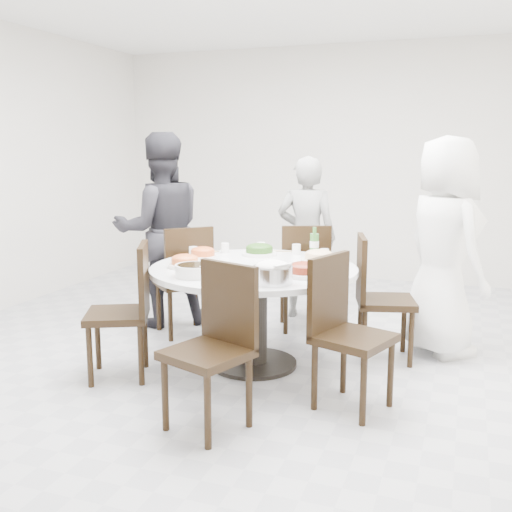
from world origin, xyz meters
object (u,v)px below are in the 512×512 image
(chair_sw, at_px, (117,312))
(beverage_bottle, at_px, (314,242))
(chair_ne, at_px, (386,299))
(diner_middle, at_px, (307,238))
(soup_bowl, at_px, (195,271))
(diner_right, at_px, (444,247))
(chair_s, at_px, (207,350))
(diner_left, at_px, (161,230))
(rice_bowl, at_px, (273,275))
(chair_nw, at_px, (183,280))
(chair_n, at_px, (303,276))
(dining_table, at_px, (254,317))
(chair_se, at_px, (354,335))

(chair_sw, xyz_separation_m, beverage_bottle, (1.14, 1.04, 0.39))
(chair_ne, relative_size, diner_middle, 0.62)
(soup_bowl, height_order, beverage_bottle, beverage_bottle)
(chair_sw, relative_size, diner_right, 0.56)
(diner_right, bearing_deg, chair_s, 108.47)
(diner_left, height_order, rice_bowl, diner_left)
(chair_nw, height_order, rice_bowl, chair_nw)
(chair_n, relative_size, soup_bowl, 3.62)
(diner_middle, relative_size, beverage_bottle, 6.39)
(diner_middle, bearing_deg, dining_table, 83.76)
(chair_n, bearing_deg, diner_left, -9.34)
(chair_s, bearing_deg, chair_n, 110.22)
(chair_nw, bearing_deg, chair_se, 103.27)
(soup_bowl, bearing_deg, chair_sw, -171.10)
(diner_left, bearing_deg, chair_ne, 134.32)
(diner_left, bearing_deg, chair_nw, 108.40)
(chair_se, relative_size, diner_left, 0.55)
(chair_s, bearing_deg, diner_middle, 111.85)
(chair_n, relative_size, diner_right, 0.56)
(chair_sw, relative_size, rice_bowl, 3.69)
(chair_nw, xyz_separation_m, beverage_bottle, (1.17, -0.02, 0.39))
(beverage_bottle, bearing_deg, dining_table, -122.02)
(chair_n, distance_m, diner_left, 1.35)
(chair_ne, distance_m, chair_sw, 1.98)
(diner_right, bearing_deg, chair_ne, 89.37)
(chair_se, height_order, diner_left, diner_left)
(chair_ne, relative_size, chair_sw, 1.00)
(dining_table, relative_size, chair_ne, 1.58)
(chair_nw, distance_m, chair_sw, 1.07)
(chair_n, relative_size, beverage_bottle, 3.99)
(diner_right, height_order, rice_bowl, diner_right)
(chair_s, bearing_deg, chair_sw, 171.01)
(chair_se, bearing_deg, diner_middle, 43.10)
(chair_n, bearing_deg, rice_bowl, 75.51)
(rice_bowl, bearing_deg, chair_sw, -176.49)
(chair_sw, bearing_deg, chair_ne, 94.90)
(chair_sw, xyz_separation_m, chair_se, (1.65, 0.04, 0.00))
(rice_bowl, relative_size, soup_bowl, 0.98)
(chair_s, distance_m, diner_right, 2.20)
(dining_table, xyz_separation_m, soup_bowl, (-0.26, -0.44, 0.42))
(soup_bowl, relative_size, beverage_bottle, 1.10)
(dining_table, height_order, chair_se, chair_se)
(diner_right, bearing_deg, diner_middle, 25.52)
(chair_ne, bearing_deg, soup_bowl, 113.40)
(chair_ne, relative_size, chair_se, 1.00)
(diner_left, relative_size, beverage_bottle, 7.27)
(dining_table, xyz_separation_m, diner_right, (1.28, 0.77, 0.47))
(dining_table, height_order, beverage_bottle, beverage_bottle)
(dining_table, distance_m, chair_se, 0.97)
(chair_sw, relative_size, chair_se, 1.00)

